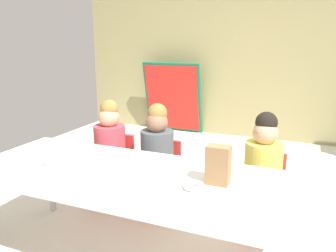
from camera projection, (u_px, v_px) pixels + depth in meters
ground_plane at (193, 219)px, 2.73m from camera, size 5.30×5.23×0.02m
back_wall at (255, 46)px, 4.75m from camera, size 5.30×0.10×2.63m
craft_table at (137, 181)px, 2.03m from camera, size 2.17×0.83×0.61m
seated_child_near_camera at (111, 143)px, 2.83m from camera, size 0.32×0.31×0.92m
seated_child_middle_seat at (158, 150)px, 2.67m from camera, size 0.33×0.33×0.92m
seated_child_far_right at (263, 164)px, 2.36m from camera, size 0.32×0.31×0.92m
folded_activity_table at (173, 98)px, 5.19m from camera, size 0.90×0.29×1.09m
paper_bag_brown at (218, 165)px, 1.86m from camera, size 0.13×0.09×0.22m
paper_plate_near_edge at (52, 164)px, 2.18m from camera, size 0.18×0.18×0.01m
paper_plate_center_table at (114, 174)px, 2.01m from camera, size 0.18×0.18×0.01m
donut_powdered_on_plate at (51, 161)px, 2.17m from camera, size 0.11×0.11×0.03m
donut_powdered_loose at (193, 186)px, 1.82m from camera, size 0.12×0.12×0.03m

